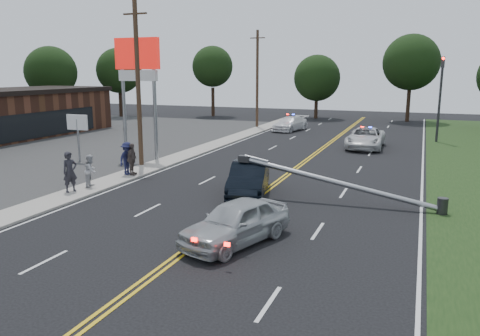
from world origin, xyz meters
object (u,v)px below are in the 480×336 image
at_px(emergency_b, 290,124).
at_px(bystander_d, 132,159).
at_px(crashed_sedan, 249,179).
at_px(waiting_sedan, 236,222).
at_px(bystander_b, 91,171).
at_px(fallen_streetlight, 348,185).
at_px(small_sign, 77,126).
at_px(emergency_a, 366,138).
at_px(traffic_signal, 440,92).
at_px(utility_pole_mid, 138,85).
at_px(pylon_sign, 138,69).
at_px(bystander_c, 127,158).
at_px(bystander_a, 70,172).
at_px(utility_pole_far, 257,79).

xyz_separation_m(emergency_b, bystander_d, (-2.75, -23.63, 0.31)).
height_order(crashed_sedan, waiting_sedan, crashed_sedan).
bearing_deg(bystander_b, emergency_b, -23.82).
bearing_deg(crashed_sedan, fallen_streetlight, -14.88).
bearing_deg(small_sign, emergency_a, 36.23).
height_order(traffic_signal, utility_pole_mid, utility_pole_mid).
relative_size(pylon_sign, emergency_b, 1.62).
bearing_deg(traffic_signal, bystander_d, -128.23).
bearing_deg(small_sign, waiting_sedan, -33.86).
height_order(bystander_b, bystander_d, bystander_d).
distance_m(pylon_sign, traffic_signal, 24.75).
height_order(crashed_sedan, bystander_c, bystander_c).
bearing_deg(bystander_b, pylon_sign, -2.13).
xyz_separation_m(pylon_sign, utility_pole_mid, (1.30, -2.00, -0.91)).
distance_m(crashed_sedan, bystander_d, 7.56).
distance_m(fallen_streetlight, crashed_sedan, 4.75).
bearing_deg(pylon_sign, emergency_a, 37.75).
distance_m(traffic_signal, bystander_a, 30.37).
height_order(small_sign, traffic_signal, traffic_signal).
height_order(small_sign, fallen_streetlight, small_sign).
relative_size(pylon_sign, bystander_a, 4.04).
distance_m(bystander_a, bystander_c, 4.29).
bearing_deg(bystander_d, waiting_sedan, -139.30).
height_order(emergency_b, bystander_d, bystander_d).
xyz_separation_m(utility_pole_far, emergency_a, (12.26, -9.50, -4.29)).
xyz_separation_m(emergency_a, bystander_d, (-11.08, -15.22, 0.23)).
bearing_deg(crashed_sedan, pylon_sign, 135.28).
bearing_deg(utility_pole_far, crashed_sedan, -71.57).
relative_size(bystander_b, bystander_d, 0.91).
relative_size(bystander_c, bystander_d, 1.03).
distance_m(small_sign, bystander_c, 6.43).
xyz_separation_m(small_sign, bystander_a, (5.34, -7.01, -1.22)).
bearing_deg(emergency_b, bystander_d, -84.39).
xyz_separation_m(emergency_b, bystander_c, (-3.05, -23.63, 0.33)).
distance_m(utility_pole_far, bystander_c, 25.07).
height_order(waiting_sedan, bystander_d, bystander_d).
bearing_deg(small_sign, pylon_sign, 29.74).
distance_m(utility_pole_mid, emergency_b, 21.71).
distance_m(pylon_sign, utility_pole_mid, 2.55).
bearing_deg(bystander_a, bystander_c, 18.73).
bearing_deg(emergency_b, utility_pole_mid, -88.39).
bearing_deg(bystander_a, fallen_streetlight, -53.68).
bearing_deg(utility_pole_far, traffic_signal, -12.89).
bearing_deg(bystander_d, bystander_a, 161.28).
xyz_separation_m(traffic_signal, bystander_c, (-16.63, -20.73, -3.16)).
relative_size(small_sign, emergency_b, 0.63).
height_order(small_sign, waiting_sedan, small_sign).
bearing_deg(pylon_sign, waiting_sedan, -46.11).
bearing_deg(emergency_b, bystander_a, -84.66).
relative_size(waiting_sedan, bystander_a, 2.28).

